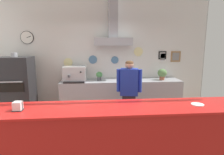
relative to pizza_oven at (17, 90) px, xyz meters
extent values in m
cube|color=gray|center=(2.09, 0.67, 0.74)|extent=(5.77, 0.12, 3.04)
cube|color=silver|center=(2.09, 0.60, 0.74)|extent=(5.73, 0.01, 3.00)
cylinder|color=black|center=(0.12, 0.59, 1.24)|extent=(0.33, 0.02, 0.33)
cylinder|color=white|center=(0.12, 0.57, 1.24)|extent=(0.31, 0.01, 0.31)
cube|color=black|center=(0.17, 0.57, 1.25)|extent=(0.11, 0.01, 0.04)
cylinder|color=beige|center=(1.14, 0.58, 0.58)|extent=(0.23, 0.02, 0.23)
cylinder|color=teal|center=(1.80, 0.58, 0.65)|extent=(0.23, 0.02, 0.23)
cylinder|color=teal|center=(2.40, 0.58, 0.64)|extent=(0.20, 0.02, 0.20)
cylinder|color=beige|center=(3.05, 0.58, 0.86)|extent=(0.25, 0.02, 0.25)
cube|color=#997047|center=(4.12, 0.59, 0.72)|extent=(0.28, 0.02, 0.30)
cube|color=gray|center=(4.12, 0.58, 0.72)|extent=(0.20, 0.01, 0.21)
cube|color=white|center=(3.75, 0.59, 0.72)|extent=(0.18, 0.02, 0.26)
cube|color=slate|center=(3.75, 0.58, 0.72)|extent=(0.13, 0.01, 0.18)
cube|color=black|center=(3.74, 0.59, 0.76)|extent=(0.22, 0.02, 0.22)
cube|color=#9E9E9E|center=(3.74, 0.58, 0.76)|extent=(0.16, 0.01, 0.16)
cube|color=#A3A5AD|center=(2.34, 0.42, 1.13)|extent=(0.98, 0.38, 0.20)
cube|color=#A3A5AD|center=(2.34, 0.49, 1.72)|extent=(0.24, 0.24, 0.98)
cube|color=#B21916|center=(2.09, -2.06, -0.30)|extent=(4.52, 0.65, 0.97)
cube|color=red|center=(2.09, -2.06, 0.20)|extent=(4.61, 0.68, 0.03)
cube|color=#A3A5AD|center=(2.54, 0.27, -0.32)|extent=(3.13, 0.63, 0.92)
cube|color=gray|center=(2.54, 0.27, -0.62)|extent=(2.97, 0.58, 0.02)
cube|color=#232326|center=(0.00, 0.00, 0.00)|extent=(0.74, 0.60, 1.56)
cube|color=black|center=(0.00, -0.31, 0.12)|extent=(0.55, 0.02, 0.20)
cube|color=#A3A5AD|center=(0.00, -0.33, 0.25)|extent=(0.52, 0.02, 0.02)
cylinder|color=#A3A5AD|center=(0.00, 0.00, 0.83)|extent=(0.14, 0.14, 0.10)
cube|color=#232328|center=(2.56, -0.79, -0.38)|extent=(0.30, 0.25, 0.81)
cube|color=#1E339E|center=(2.56, -0.79, 0.30)|extent=(0.40, 0.28, 0.55)
cylinder|color=#1E339E|center=(2.78, -0.83, 0.33)|extent=(0.08, 0.08, 0.47)
cylinder|color=#1E339E|center=(2.34, -0.75, 0.33)|extent=(0.08, 0.08, 0.47)
sphere|color=tan|center=(2.56, -0.79, 0.66)|extent=(0.17, 0.17, 0.17)
ellipsoid|color=#4C331E|center=(2.56, -0.79, 0.69)|extent=(0.16, 0.16, 0.10)
cube|color=silver|center=(1.34, 0.25, 0.32)|extent=(0.56, 0.42, 0.38)
cylinder|color=#4C4C51|center=(1.23, 0.01, 0.31)|extent=(0.06, 0.06, 0.06)
cube|color=black|center=(1.34, 0.00, 0.15)|extent=(0.51, 0.10, 0.04)
sphere|color=black|center=(1.51, 0.02, 0.40)|extent=(0.04, 0.04, 0.04)
cylinder|color=#4C4C51|center=(2.87, 0.27, 0.17)|extent=(0.11, 0.11, 0.07)
ellipsoid|color=#5B844C|center=(2.87, 0.27, 0.27)|extent=(0.20, 0.20, 0.18)
cylinder|color=#9E563D|center=(3.63, 0.23, 0.18)|extent=(0.13, 0.13, 0.10)
ellipsoid|color=#5B844C|center=(3.63, 0.23, 0.32)|extent=(0.24, 0.24, 0.22)
cylinder|color=#4C4C51|center=(1.96, 0.29, 0.18)|extent=(0.11, 0.11, 0.09)
ellipsoid|color=#47894C|center=(1.96, 0.29, 0.29)|extent=(0.17, 0.17, 0.15)
cube|color=#262628|center=(0.85, -2.10, 0.22)|extent=(0.12, 0.12, 0.01)
cylinder|color=#262628|center=(0.79, -2.10, 0.29)|extent=(0.01, 0.01, 0.14)
cylinder|color=#262628|center=(0.91, -2.10, 0.29)|extent=(0.01, 0.01, 0.14)
cube|color=white|center=(0.85, -2.10, 0.28)|extent=(0.10, 0.10, 0.11)
cylinder|color=white|center=(3.32, -2.09, 0.22)|extent=(0.18, 0.18, 0.01)
camera|label=1|loc=(1.88, -4.55, 1.08)|focal=30.22mm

